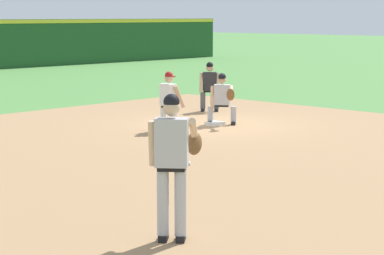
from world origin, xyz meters
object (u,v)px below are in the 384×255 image
Objects in this scene: first_base_bag at (215,124)px; baseball at (189,163)px; baserunner at (169,99)px; first_baseman at (223,97)px; umpire at (210,85)px; pitcher at (173,158)px.

first_base_bag reaches higher than baseball.
first_base_bag is 1.66m from baserunner.
first_base_bag is 0.28× the size of first_baseman.
first_baseman is 1.68m from baserunner.
baserunner is at bearing -152.42° from umpire.
first_base_bag is at bearing 149.50° from first_baseman.
baseball is 5.37m from first_baseman.
baseball is 0.05× the size of umpire.
first_baseman is at bearing -9.89° from baserunner.
umpire is at bearing 39.55° from baseball.
first_base_bag is at bearing 38.97° from pitcher.
baserunner is 1.00× the size of umpire.
first_base_bag is 5.25m from baseball.
pitcher is 1.39× the size of first_baseman.
umpire is at bearing 45.08° from first_base_bag.
first_base_bag is 0.72m from first_baseman.
first_base_bag is 0.26× the size of baserunner.
umpire is at bearing 49.23° from first_baseman.
first_baseman is 0.92× the size of baserunner.
umpire is (1.81, 2.10, 0.06)m from first_baseman.
baserunner reaches higher than first_baseman.
first_base_bag is 2.91m from umpire.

